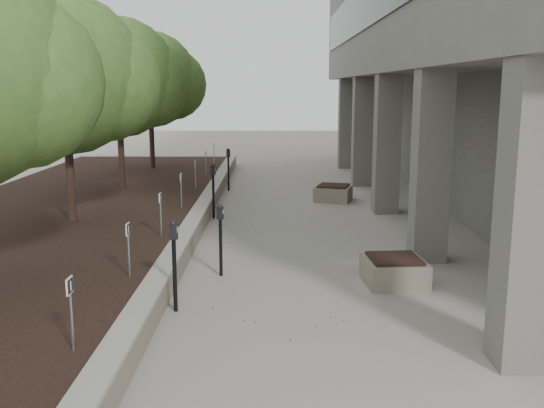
{
  "coord_description": "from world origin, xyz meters",
  "views": [
    {
      "loc": [
        0.15,
        -6.58,
        3.63
      ],
      "look_at": [
        0.1,
        5.87,
        1.23
      ],
      "focal_mm": 40.2,
      "sensor_mm": 36.0,
      "label": 1
    }
  ],
  "objects_px": {
    "parking_meter_3": "(221,240)",
    "parking_meter_4": "(213,191)",
    "crabapple_tree_3": "(66,109)",
    "planter_front": "(394,270)",
    "planter_back": "(333,193)",
    "parking_meter_2": "(174,266)",
    "crabapple_tree_5": "(150,100)",
    "parking_meter_5": "(228,170)",
    "crabapple_tree_4": "(119,103)"
  },
  "relations": [
    {
      "from": "parking_meter_4",
      "to": "planter_back",
      "type": "distance_m",
      "value": 4.56
    },
    {
      "from": "crabapple_tree_3",
      "to": "parking_meter_2",
      "type": "bearing_deg",
      "value": -56.76
    },
    {
      "from": "crabapple_tree_4",
      "to": "parking_meter_4",
      "type": "relative_size",
      "value": 3.51
    },
    {
      "from": "parking_meter_4",
      "to": "crabapple_tree_4",
      "type": "bearing_deg",
      "value": 146.61
    },
    {
      "from": "parking_meter_2",
      "to": "parking_meter_4",
      "type": "relative_size",
      "value": 1.0
    },
    {
      "from": "parking_meter_2",
      "to": "parking_meter_3",
      "type": "distance_m",
      "value": 2.01
    },
    {
      "from": "parking_meter_2",
      "to": "planter_back",
      "type": "height_order",
      "value": "parking_meter_2"
    },
    {
      "from": "crabapple_tree_3",
      "to": "parking_meter_4",
      "type": "distance_m",
      "value": 4.53
    },
    {
      "from": "crabapple_tree_5",
      "to": "parking_meter_5",
      "type": "relative_size",
      "value": 3.59
    },
    {
      "from": "crabapple_tree_5",
      "to": "planter_back",
      "type": "relative_size",
      "value": 4.91
    },
    {
      "from": "parking_meter_3",
      "to": "parking_meter_4",
      "type": "distance_m",
      "value": 5.31
    },
    {
      "from": "planter_back",
      "to": "planter_front",
      "type": "bearing_deg",
      "value": -87.71
    },
    {
      "from": "crabapple_tree_4",
      "to": "crabapple_tree_3",
      "type": "bearing_deg",
      "value": -90.0
    },
    {
      "from": "planter_front",
      "to": "parking_meter_3",
      "type": "bearing_deg",
      "value": 171.99
    },
    {
      "from": "crabapple_tree_3",
      "to": "parking_meter_5",
      "type": "height_order",
      "value": "crabapple_tree_3"
    },
    {
      "from": "crabapple_tree_4",
      "to": "parking_meter_3",
      "type": "bearing_deg",
      "value": -64.4
    },
    {
      "from": "crabapple_tree_3",
      "to": "parking_meter_2",
      "type": "distance_m",
      "value": 6.51
    },
    {
      "from": "crabapple_tree_5",
      "to": "parking_meter_5",
      "type": "xyz_separation_m",
      "value": [
        3.33,
        -3.26,
        -2.36
      ]
    },
    {
      "from": "parking_meter_3",
      "to": "parking_meter_4",
      "type": "relative_size",
      "value": 0.92
    },
    {
      "from": "planter_back",
      "to": "parking_meter_3",
      "type": "bearing_deg",
      "value": -110.24
    },
    {
      "from": "crabapple_tree_5",
      "to": "parking_meter_3",
      "type": "xyz_separation_m",
      "value": [
        3.91,
        -13.16,
        -2.4
      ]
    },
    {
      "from": "planter_front",
      "to": "parking_meter_4",
      "type": "bearing_deg",
      "value": 124.55
    },
    {
      "from": "crabapple_tree_3",
      "to": "planter_front",
      "type": "distance_m",
      "value": 8.55
    },
    {
      "from": "parking_meter_3",
      "to": "parking_meter_4",
      "type": "bearing_deg",
      "value": 113.9
    },
    {
      "from": "crabapple_tree_4",
      "to": "parking_meter_5",
      "type": "bearing_deg",
      "value": 27.58
    },
    {
      "from": "crabapple_tree_3",
      "to": "planter_front",
      "type": "xyz_separation_m",
      "value": [
        7.2,
        -3.62,
        -2.86
      ]
    },
    {
      "from": "crabapple_tree_4",
      "to": "parking_meter_4",
      "type": "distance_m",
      "value": 4.94
    },
    {
      "from": "parking_meter_2",
      "to": "parking_meter_4",
      "type": "distance_m",
      "value": 7.19
    },
    {
      "from": "crabapple_tree_3",
      "to": "parking_meter_3",
      "type": "bearing_deg",
      "value": -38.92
    },
    {
      "from": "crabapple_tree_4",
      "to": "planter_back",
      "type": "bearing_deg",
      "value": -1.25
    },
    {
      "from": "crabapple_tree_5",
      "to": "parking_meter_3",
      "type": "distance_m",
      "value": 13.93
    },
    {
      "from": "parking_meter_5",
      "to": "planter_front",
      "type": "distance_m",
      "value": 11.07
    },
    {
      "from": "planter_front",
      "to": "planter_back",
      "type": "bearing_deg",
      "value": 92.29
    },
    {
      "from": "parking_meter_4",
      "to": "planter_front",
      "type": "xyz_separation_m",
      "value": [
        3.95,
        -5.73,
        -0.52
      ]
    },
    {
      "from": "planter_front",
      "to": "parking_meter_2",
      "type": "bearing_deg",
      "value": -159.4
    },
    {
      "from": "crabapple_tree_3",
      "to": "parking_meter_3",
      "type": "relative_size",
      "value": 3.8
    },
    {
      "from": "parking_meter_2",
      "to": "planter_back",
      "type": "distance_m",
      "value": 10.55
    },
    {
      "from": "crabapple_tree_3",
      "to": "planter_back",
      "type": "height_order",
      "value": "crabapple_tree_3"
    },
    {
      "from": "parking_meter_4",
      "to": "parking_meter_5",
      "type": "bearing_deg",
      "value": 97.26
    },
    {
      "from": "parking_meter_4",
      "to": "parking_meter_2",
      "type": "bearing_deg",
      "value": -81.2
    },
    {
      "from": "crabapple_tree_4",
      "to": "parking_meter_2",
      "type": "height_order",
      "value": "crabapple_tree_4"
    },
    {
      "from": "parking_meter_3",
      "to": "parking_meter_2",
      "type": "bearing_deg",
      "value": -90.12
    },
    {
      "from": "parking_meter_2",
      "to": "parking_meter_3",
      "type": "height_order",
      "value": "parking_meter_2"
    },
    {
      "from": "crabapple_tree_5",
      "to": "planter_back",
      "type": "height_order",
      "value": "crabapple_tree_5"
    },
    {
      "from": "parking_meter_5",
      "to": "planter_front",
      "type": "relative_size",
      "value": 1.39
    },
    {
      "from": "crabapple_tree_4",
      "to": "parking_meter_5",
      "type": "height_order",
      "value": "crabapple_tree_4"
    },
    {
      "from": "parking_meter_5",
      "to": "planter_front",
      "type": "height_order",
      "value": "parking_meter_5"
    },
    {
      "from": "planter_back",
      "to": "parking_meter_5",
      "type": "bearing_deg",
      "value": 151.9
    },
    {
      "from": "crabapple_tree_4",
      "to": "crabapple_tree_5",
      "type": "relative_size",
      "value": 1.0
    },
    {
      "from": "crabapple_tree_3",
      "to": "crabapple_tree_4",
      "type": "bearing_deg",
      "value": 90.0
    }
  ]
}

